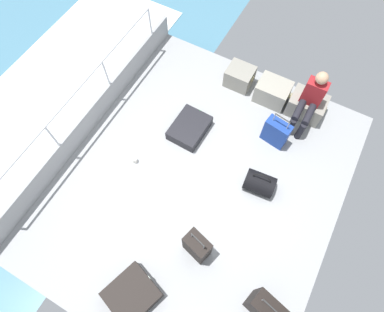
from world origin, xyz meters
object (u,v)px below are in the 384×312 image
(cargo_crate_2, at_px, (306,105))
(duffel_bag, at_px, (259,183))
(cargo_crate_0, at_px, (240,77))
(cargo_crate_1, at_px, (273,92))
(suitcase_1, at_px, (197,246))
(suitcase_3, at_px, (276,132))
(passenger_seated, at_px, (310,100))
(paper_cup, at_px, (135,160))
(suitcase_2, at_px, (190,128))
(suitcase_0, at_px, (132,295))
(suitcase_4, at_px, (265,308))

(cargo_crate_2, bearing_deg, duffel_bag, -94.60)
(cargo_crate_0, height_order, cargo_crate_1, cargo_crate_1)
(suitcase_1, height_order, suitcase_3, suitcase_1)
(passenger_seated, relative_size, suitcase_1, 1.42)
(cargo_crate_0, relative_size, suitcase_1, 0.67)
(suitcase_1, bearing_deg, cargo_crate_2, 80.30)
(cargo_crate_2, xyz_separation_m, paper_cup, (-2.15, -2.34, -0.15))
(cargo_crate_2, xyz_separation_m, passenger_seated, (0.00, -0.18, 0.38))
(cargo_crate_1, xyz_separation_m, suitcase_2, (-0.99, -1.35, -0.10))
(cargo_crate_1, xyz_separation_m, passenger_seated, (0.65, -0.17, 0.38))
(cargo_crate_1, distance_m, duffel_bag, 1.81)
(passenger_seated, height_order, paper_cup, passenger_seated)
(cargo_crate_1, relative_size, suitcase_0, 0.78)
(suitcase_4, height_order, duffel_bag, suitcase_4)
(suitcase_1, distance_m, duffel_bag, 1.43)
(cargo_crate_0, height_order, suitcase_0, cargo_crate_0)
(suitcase_3, relative_size, paper_cup, 7.20)
(suitcase_2, height_order, paper_cup, suitcase_2)
(cargo_crate_2, relative_size, passenger_seated, 0.59)
(cargo_crate_0, xyz_separation_m, paper_cup, (-0.82, -2.36, -0.14))
(suitcase_0, distance_m, suitcase_2, 2.80)
(suitcase_3, height_order, suitcase_4, suitcase_4)
(cargo_crate_1, xyz_separation_m, suitcase_3, (0.38, -0.81, 0.06))
(cargo_crate_0, xyz_separation_m, suitcase_3, (1.06, -0.85, 0.08))
(cargo_crate_2, bearing_deg, cargo_crate_0, 178.90)
(suitcase_3, relative_size, suitcase_4, 0.91)
(suitcase_4, distance_m, duffel_bag, 1.81)
(suitcase_0, xyz_separation_m, suitcase_1, (0.49, 0.98, 0.17))
(suitcase_0, bearing_deg, suitcase_4, 23.42)
(paper_cup, bearing_deg, suitcase_2, 61.87)
(cargo_crate_0, bearing_deg, passenger_seated, -8.99)
(cargo_crate_0, distance_m, paper_cup, 2.50)
(cargo_crate_2, xyz_separation_m, duffel_bag, (-0.14, -1.75, -0.03))
(suitcase_0, distance_m, suitcase_3, 3.37)
(suitcase_0, bearing_deg, duffel_bag, 69.39)
(cargo_crate_2, height_order, suitcase_1, suitcase_1)
(cargo_crate_0, distance_m, passenger_seated, 1.40)
(suitcase_0, relative_size, suitcase_3, 1.10)
(suitcase_1, bearing_deg, suitcase_0, -116.55)
(suitcase_1, bearing_deg, cargo_crate_0, 104.15)
(cargo_crate_2, height_order, suitcase_2, cargo_crate_2)
(suitcase_0, bearing_deg, cargo_crate_2, 75.98)
(passenger_seated, distance_m, suitcase_1, 3.00)
(suitcase_1, relative_size, suitcase_2, 1.06)
(cargo_crate_1, xyz_separation_m, suitcase_1, (0.11, -3.10, 0.10))
(suitcase_2, xyz_separation_m, duffel_bag, (1.49, -0.39, 0.07))
(cargo_crate_2, xyz_separation_m, suitcase_0, (-1.02, -4.10, -0.07))
(cargo_crate_2, distance_m, paper_cup, 3.18)
(suitcase_4, distance_m, paper_cup, 2.97)
(suitcase_2, xyz_separation_m, paper_cup, (-0.52, -0.97, -0.05))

